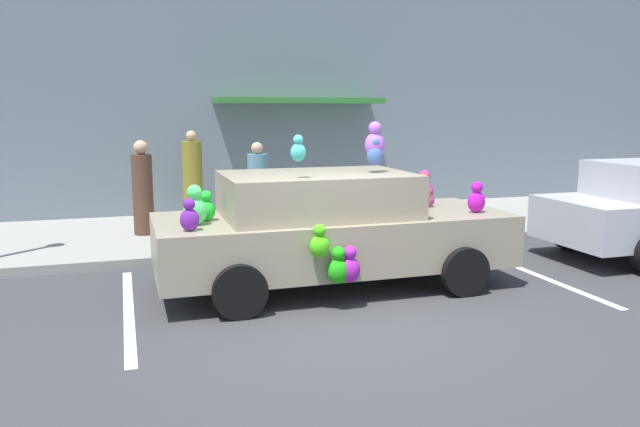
% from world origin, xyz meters
% --- Properties ---
extents(ground_plane, '(60.00, 60.00, 0.00)m').
position_xyz_m(ground_plane, '(0.00, 0.00, 0.00)').
color(ground_plane, '#38383A').
extents(sidewalk, '(24.00, 4.00, 0.15)m').
position_xyz_m(sidewalk, '(0.00, 5.00, 0.07)').
color(sidewalk, gray).
rests_on(sidewalk, ground).
extents(storefront_building, '(24.00, 1.25, 6.40)m').
position_xyz_m(storefront_building, '(0.01, 7.14, 3.19)').
color(storefront_building, slate).
rests_on(storefront_building, ground).
extents(parking_stripe_front, '(0.12, 3.60, 0.01)m').
position_xyz_m(parking_stripe_front, '(3.34, 1.00, 0.00)').
color(parking_stripe_front, silver).
rests_on(parking_stripe_front, ground).
extents(parking_stripe_rear, '(0.12, 3.60, 0.01)m').
position_xyz_m(parking_stripe_rear, '(-2.31, 1.00, 0.00)').
color(parking_stripe_rear, silver).
rests_on(parking_stripe_rear, ground).
extents(plush_covered_car, '(4.68, 2.16, 2.21)m').
position_xyz_m(plush_covered_car, '(0.30, 1.24, 0.80)').
color(plush_covered_car, gray).
rests_on(plush_covered_car, ground).
extents(teddy_bear_on_sidewalk, '(0.36, 0.30, 0.69)m').
position_xyz_m(teddy_bear_on_sidewalk, '(2.59, 3.97, 0.47)').
color(teddy_bear_on_sidewalk, pink).
rests_on(teddy_bear_on_sidewalk, sidewalk).
extents(pedestrian_near_shopfront, '(0.40, 0.40, 1.80)m').
position_xyz_m(pedestrian_near_shopfront, '(-0.95, 6.26, 0.98)').
color(pedestrian_near_shopfront, olive).
rests_on(pedestrian_near_shopfront, sidewalk).
extents(pedestrian_walking_past, '(0.36, 0.36, 1.68)m').
position_xyz_m(pedestrian_walking_past, '(-1.98, 4.92, 0.93)').
color(pedestrian_walking_past, '#533325').
rests_on(pedestrian_walking_past, sidewalk).
extents(pedestrian_by_lamp, '(0.36, 0.36, 1.63)m').
position_xyz_m(pedestrian_by_lamp, '(0.04, 4.61, 0.90)').
color(pedestrian_by_lamp, teal).
rests_on(pedestrian_by_lamp, sidewalk).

